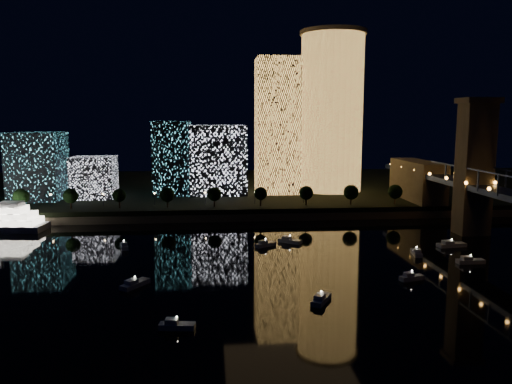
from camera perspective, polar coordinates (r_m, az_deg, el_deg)
ground at (r=134.81m, az=8.61°, el=-10.10°), size 520.00×520.00×0.00m
far_bank at (r=288.59m, az=1.10°, el=0.40°), size 420.00×160.00×5.00m
seawall at (r=212.43m, az=3.38°, el=-2.77°), size 420.00×6.00×3.00m
tower_cylindrical at (r=264.55m, az=8.63°, el=9.03°), size 34.00×34.00×81.67m
tower_rectangular at (r=254.31m, az=2.43°, el=7.52°), size 21.21×21.21×67.50m
midrise_blocks at (r=250.72m, az=-12.51°, el=3.30°), size 109.70×35.52×36.38m
motorboats at (r=149.02m, az=7.45°, el=-7.94°), size 116.03×73.80×2.78m
esplanade_trees at (r=214.52m, az=-4.53°, el=-0.24°), size 166.47×6.64×8.82m
street_lamps at (r=220.68m, az=-5.83°, el=-0.40°), size 132.70×0.70×5.65m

